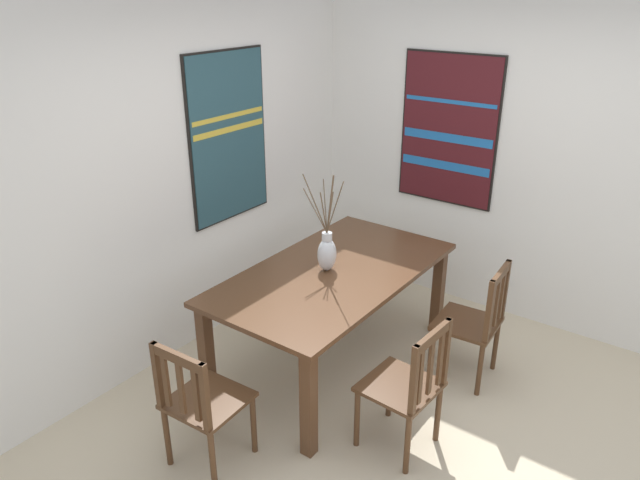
{
  "coord_description": "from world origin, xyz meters",
  "views": [
    {
      "loc": [
        -2.81,
        -1.44,
        2.67
      ],
      "look_at": [
        0.31,
        0.85,
        0.97
      ],
      "focal_mm": 33.48,
      "sensor_mm": 36.0,
      "label": 1
    }
  ],
  "objects_px": {
    "dining_table": "(333,283)",
    "painting_on_back_wall": "(228,137)",
    "chair_0": "(201,402)",
    "painting_on_side_wall": "(449,130)",
    "chair_2": "(408,386)",
    "chair_1": "(475,321)",
    "centerpiece_vase": "(327,252)"
  },
  "relations": [
    {
      "from": "chair_1",
      "to": "painting_on_back_wall",
      "type": "relative_size",
      "value": 0.69
    },
    {
      "from": "painting_on_back_wall",
      "to": "painting_on_side_wall",
      "type": "bearing_deg",
      "value": -40.52
    },
    {
      "from": "chair_1",
      "to": "chair_2",
      "type": "height_order",
      "value": "chair_1"
    },
    {
      "from": "dining_table",
      "to": "painting_on_back_wall",
      "type": "xyz_separation_m",
      "value": [
        0.11,
        1.07,
        0.89
      ]
    },
    {
      "from": "dining_table",
      "to": "painting_on_side_wall",
      "type": "bearing_deg",
      "value": -4.5
    },
    {
      "from": "centerpiece_vase",
      "to": "chair_2",
      "type": "relative_size",
      "value": 0.82
    },
    {
      "from": "chair_2",
      "to": "painting_on_back_wall",
      "type": "distance_m",
      "value": 2.3
    },
    {
      "from": "chair_2",
      "to": "chair_1",
      "type": "bearing_deg",
      "value": -1.95
    },
    {
      "from": "dining_table",
      "to": "painting_on_side_wall",
      "type": "relative_size",
      "value": 1.5
    },
    {
      "from": "centerpiece_vase",
      "to": "chair_1",
      "type": "height_order",
      "value": "centerpiece_vase"
    },
    {
      "from": "chair_1",
      "to": "chair_2",
      "type": "xyz_separation_m",
      "value": [
        -0.92,
        0.03,
        -0.0
      ]
    },
    {
      "from": "painting_on_back_wall",
      "to": "painting_on_side_wall",
      "type": "xyz_separation_m",
      "value": [
        1.39,
        -1.19,
        -0.05
      ]
    },
    {
      "from": "chair_0",
      "to": "painting_on_side_wall",
      "type": "height_order",
      "value": "painting_on_side_wall"
    },
    {
      "from": "chair_0",
      "to": "painting_on_back_wall",
      "type": "xyz_separation_m",
      "value": [
        1.4,
        1.06,
        1.11
      ]
    },
    {
      "from": "chair_2",
      "to": "painting_on_side_wall",
      "type": "relative_size",
      "value": 0.71
    },
    {
      "from": "chair_1",
      "to": "chair_2",
      "type": "bearing_deg",
      "value": 178.05
    },
    {
      "from": "dining_table",
      "to": "chair_0",
      "type": "height_order",
      "value": "chair_0"
    },
    {
      "from": "dining_table",
      "to": "chair_2",
      "type": "bearing_deg",
      "value": -118.13
    },
    {
      "from": "dining_table",
      "to": "painting_on_side_wall",
      "type": "distance_m",
      "value": 1.72
    },
    {
      "from": "chair_2",
      "to": "painting_on_side_wall",
      "type": "xyz_separation_m",
      "value": [
        1.96,
        0.75,
        1.05
      ]
    },
    {
      "from": "dining_table",
      "to": "chair_1",
      "type": "bearing_deg",
      "value": -63.48
    },
    {
      "from": "chair_1",
      "to": "painting_on_side_wall",
      "type": "relative_size",
      "value": 0.71
    },
    {
      "from": "centerpiece_vase",
      "to": "painting_on_back_wall",
      "type": "relative_size",
      "value": 0.56
    },
    {
      "from": "painting_on_back_wall",
      "to": "chair_0",
      "type": "bearing_deg",
      "value": -142.89
    },
    {
      "from": "chair_1",
      "to": "chair_2",
      "type": "distance_m",
      "value": 0.92
    },
    {
      "from": "centerpiece_vase",
      "to": "chair_2",
      "type": "xyz_separation_m",
      "value": [
        -0.45,
        -0.92,
        -0.46
      ]
    },
    {
      "from": "centerpiece_vase",
      "to": "chair_2",
      "type": "distance_m",
      "value": 1.12
    },
    {
      "from": "chair_0",
      "to": "chair_1",
      "type": "distance_m",
      "value": 1.97
    },
    {
      "from": "painting_on_back_wall",
      "to": "centerpiece_vase",
      "type": "bearing_deg",
      "value": -96.85
    },
    {
      "from": "centerpiece_vase",
      "to": "chair_1",
      "type": "xyz_separation_m",
      "value": [
        0.47,
        -0.95,
        -0.45
      ]
    },
    {
      "from": "centerpiece_vase",
      "to": "chair_0",
      "type": "xyz_separation_m",
      "value": [
        -1.27,
        -0.03,
        -0.46
      ]
    },
    {
      "from": "dining_table",
      "to": "painting_on_back_wall",
      "type": "height_order",
      "value": "painting_on_back_wall"
    }
  ]
}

